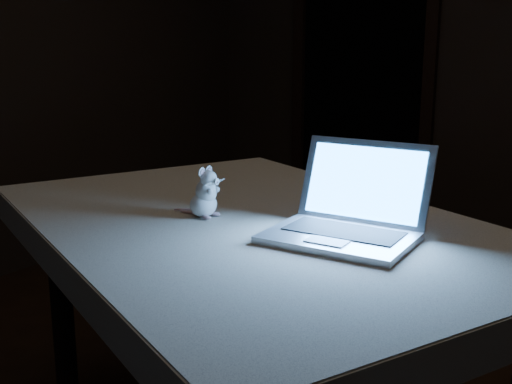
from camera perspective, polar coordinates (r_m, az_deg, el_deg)
The scene contains 5 objects.
doorway at distance 4.57m, azimuth 9.40°, elevation 10.41°, with size 1.06×0.36×2.13m, color black, non-canonical shape.
table at distance 1.92m, azimuth -0.46°, elevation -14.15°, with size 1.49×0.96×0.80m, color black, non-canonical shape.
tablecloth at distance 1.73m, azimuth -0.19°, elevation -4.33°, with size 1.58×1.05×0.09m, color beige, non-canonical shape.
laptop at distance 1.55m, azimuth 7.48°, elevation -0.21°, with size 0.35×0.31×0.24m, color silver, non-canonical shape.
plush_mouse at distance 1.78m, azimuth -4.72°, elevation 0.01°, with size 0.10×0.10×0.14m, color white, non-canonical shape.
Camera 1 is at (0.83, -1.63, 1.28)m, focal length 45.00 mm.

